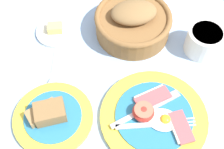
# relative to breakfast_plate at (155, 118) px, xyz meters

# --- Properties ---
(ground_plane) EXTENTS (3.00, 3.00, 0.00)m
(ground_plane) POSITION_rel_breakfast_plate_xyz_m (-0.05, 0.00, -0.01)
(ground_plane) COLOR #93B2DB
(breakfast_plate) EXTENTS (0.26, 0.26, 0.04)m
(breakfast_plate) POSITION_rel_breakfast_plate_xyz_m (0.00, 0.00, 0.00)
(breakfast_plate) COLOR yellow
(breakfast_plate) RESTS_ON ground_plane
(bread_plate) EXTENTS (0.19, 0.19, 0.05)m
(bread_plate) POSITION_rel_breakfast_plate_xyz_m (-0.24, -0.03, 0.00)
(bread_plate) COLOR yellow
(bread_plate) RESTS_ON ground_plane
(sugar_cup) EXTENTS (0.10, 0.10, 0.07)m
(sugar_cup) POSITION_rel_breakfast_plate_xyz_m (0.11, 0.23, 0.03)
(sugar_cup) COLOR white
(sugar_cup) RESTS_ON ground_plane
(bread_basket) EXTENTS (0.21, 0.21, 0.10)m
(bread_basket) POSITION_rel_breakfast_plate_xyz_m (-0.08, 0.26, 0.03)
(bread_basket) COLOR brown
(bread_basket) RESTS_ON ground_plane
(butter_dish) EXTENTS (0.11, 0.11, 0.03)m
(butter_dish) POSITION_rel_breakfast_plate_xyz_m (-0.29, 0.23, -0.00)
(butter_dish) COLOR silver
(butter_dish) RESTS_ON ground_plane
(teaspoon_near_cup) EXTENTS (0.04, 0.19, 0.01)m
(teaspoon_near_cup) POSITION_rel_breakfast_plate_xyz_m (-0.26, 0.07, -0.01)
(teaspoon_near_cup) COLOR silver
(teaspoon_near_cup) RESTS_ON ground_plane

